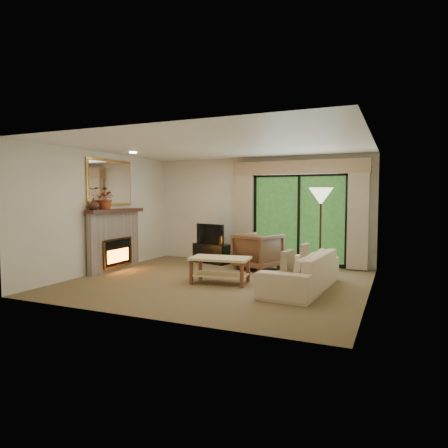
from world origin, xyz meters
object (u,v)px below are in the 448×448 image
at_px(media_console, 212,253).
at_px(armchair, 258,251).
at_px(coffee_table, 220,270).
at_px(sofa, 301,271).

bearing_deg(media_console, armchair, -0.09).
bearing_deg(coffee_table, media_console, 111.80).
relative_size(armchair, sofa, 0.40).
bearing_deg(armchair, coffee_table, 103.50).
xyz_separation_m(media_console, armchair, (1.32, -0.37, 0.17)).
xyz_separation_m(armchair, coffee_table, (-0.19, -1.68, -0.16)).
distance_m(media_console, sofa, 3.26).
bearing_deg(armchair, media_console, 4.10).
relative_size(armchair, coffee_table, 0.82).
height_order(armchair, sofa, armchair).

